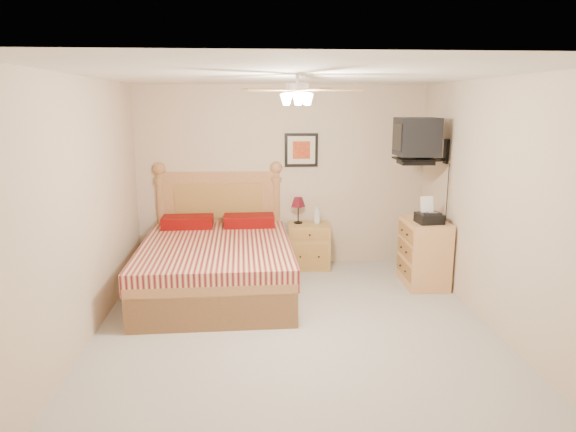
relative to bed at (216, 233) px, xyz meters
name	(u,v)px	position (x,y,z in m)	size (l,w,h in m)	color
floor	(295,329)	(0.86, -1.12, -0.74)	(4.50, 4.50, 0.00)	#A09A90
ceiling	(295,75)	(0.86, -1.12, 1.76)	(4.00, 4.50, 0.04)	white
wall_back	(282,177)	(0.86, 1.13, 0.51)	(4.00, 0.04, 2.50)	#C5AD91
wall_front	(330,292)	(0.86, -3.37, 0.51)	(4.00, 0.04, 2.50)	#C5AD91
wall_left	(83,212)	(-1.14, -1.12, 0.51)	(0.04, 4.50, 2.50)	#C5AD91
wall_right	(495,206)	(2.86, -1.12, 0.51)	(0.04, 4.50, 2.50)	#C5AD91
bed	(216,233)	(0.00, 0.00, 0.00)	(1.73, 2.27, 1.47)	#A3673A
nightstand	(309,246)	(1.22, 0.88, -0.43)	(0.57, 0.43, 0.62)	olive
table_lamp	(298,210)	(1.07, 0.96, 0.07)	(0.20, 0.20, 0.37)	#5C111D
lotion_bottle	(317,214)	(1.33, 0.92, 0.02)	(0.10, 0.10, 0.27)	silver
framed_picture	(301,150)	(1.13, 1.11, 0.88)	(0.46, 0.04, 0.46)	black
dresser	(424,253)	(2.59, 0.09, -0.32)	(0.49, 0.70, 0.83)	tan
fax_machine	(430,210)	(2.58, -0.04, 0.25)	(0.29, 0.31, 0.31)	black
magazine_lower	(418,216)	(2.55, 0.29, 0.11)	(0.21, 0.29, 0.03)	beige
magazine_upper	(419,214)	(2.56, 0.31, 0.13)	(0.19, 0.26, 0.02)	gray
wall_tv	(429,140)	(2.61, 0.22, 1.07)	(0.56, 0.46, 0.58)	black
ceiling_fan	(297,90)	(0.86, -1.32, 1.62)	(1.14, 1.14, 0.28)	white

